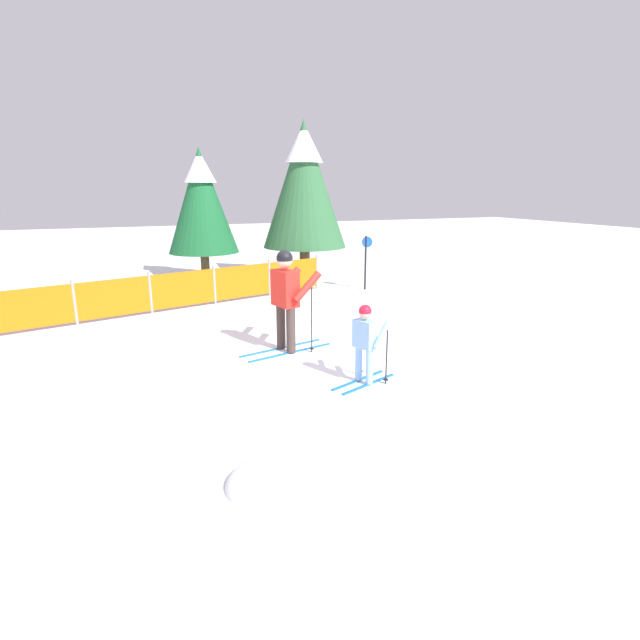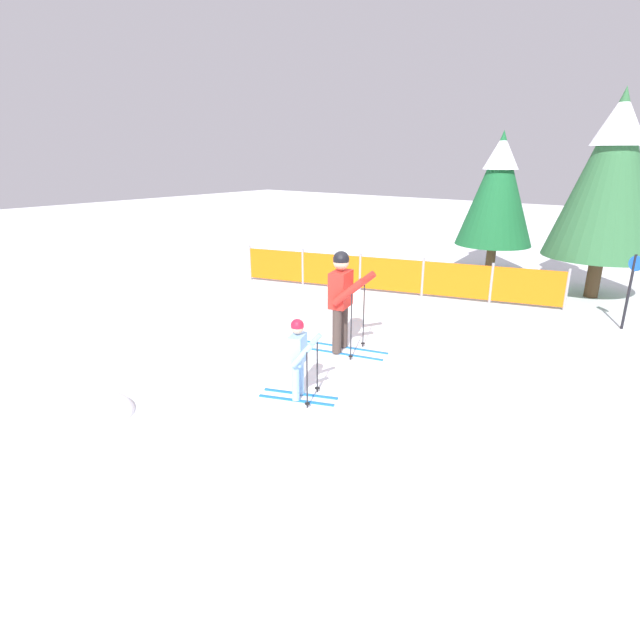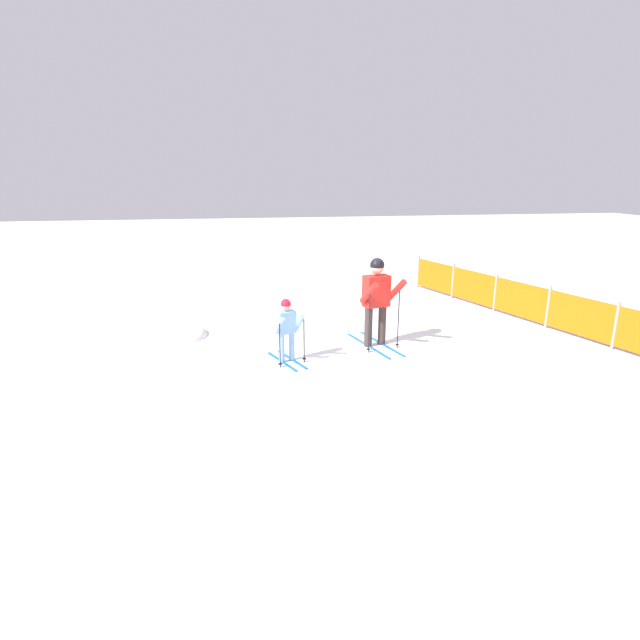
{
  "view_description": "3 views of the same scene",
  "coord_description": "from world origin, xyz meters",
  "views": [
    {
      "loc": [
        -2.6,
        -7.36,
        2.65
      ],
      "look_at": [
        0.15,
        -0.55,
        0.69
      ],
      "focal_mm": 28.0,
      "sensor_mm": 36.0,
      "label": 1
    },
    {
      "loc": [
        4.36,
        -6.18,
        3.12
      ],
      "look_at": [
        0.37,
        -1.01,
        0.97
      ],
      "focal_mm": 28.0,
      "sensor_mm": 36.0,
      "label": 2
    },
    {
      "loc": [
        8.6,
        -2.38,
        3.15
      ],
      "look_at": [
        0.41,
        -0.95,
        0.73
      ],
      "focal_mm": 28.0,
      "sensor_mm": 36.0,
      "label": 3
    }
  ],
  "objects": [
    {
      "name": "ground_plane",
      "position": [
        0.0,
        0.0,
        0.0
      ],
      "size": [
        60.0,
        60.0,
        0.0
      ],
      "primitive_type": "plane",
      "color": "white"
    },
    {
      "name": "skier_adult",
      "position": [
        -0.13,
        0.23,
        1.01
      ],
      "size": [
        1.63,
        0.84,
        1.69
      ],
      "rotation": [
        0.0,
        0.0,
        0.26
      ],
      "color": "#1966B2",
      "rests_on": "ground_plane"
    },
    {
      "name": "skier_child",
      "position": [
        0.42,
        -1.53,
        0.65
      ],
      "size": [
        1.07,
        0.64,
        1.12
      ],
      "rotation": [
        0.0,
        0.0,
        0.38
      ],
      "color": "#1966B2",
      "rests_on": "ground_plane"
    },
    {
      "name": "safety_fence",
      "position": [
        -1.34,
        3.93,
        0.45
      ],
      "size": [
        7.29,
        2.14,
        0.91
      ],
      "rotation": [
        0.0,
        0.0,
        0.28
      ],
      "color": "gray",
      "rests_on": "ground_plane"
    },
    {
      "name": "conifer_far",
      "position": [
        2.51,
        6.53,
        2.78
      ],
      "size": [
        2.42,
        2.42,
        4.49
      ],
      "color": "#4C3823",
      "rests_on": "ground_plane"
    },
    {
      "name": "conifer_near",
      "position": [
        -0.25,
        7.58,
        2.32
      ],
      "size": [
        2.02,
        2.02,
        3.76
      ],
      "color": "#4C3823",
      "rests_on": "ground_plane"
    },
    {
      "name": "trail_marker",
      "position": [
        3.44,
        4.38,
        0.88
      ],
      "size": [
        0.26,
        0.15,
        1.42
      ],
      "color": "black",
      "rests_on": "ground_plane"
    },
    {
      "name": "snow_mound",
      "position": [
        -1.39,
        -3.44,
        0.0
      ],
      "size": [
        1.08,
        0.92,
        0.43
      ],
      "primitive_type": "ellipsoid",
      "color": "white",
      "rests_on": "ground_plane"
    }
  ]
}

